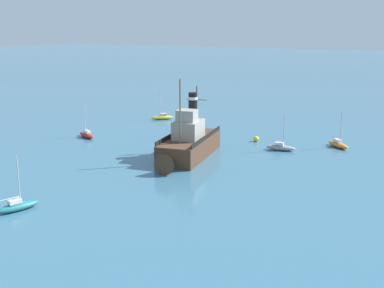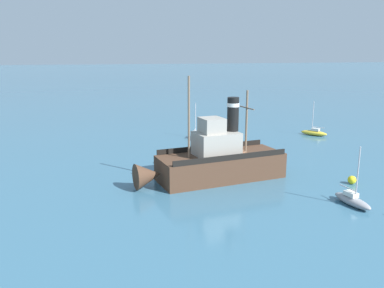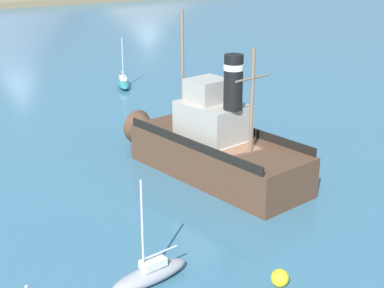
% 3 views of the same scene
% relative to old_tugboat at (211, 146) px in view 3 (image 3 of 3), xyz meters
% --- Properties ---
extents(ground_plane, '(600.00, 600.00, 0.00)m').
position_rel_old_tugboat_xyz_m(ground_plane, '(0.28, -2.01, -1.83)').
color(ground_plane, '#38667F').
extents(old_tugboat, '(6.56, 14.78, 9.90)m').
position_rel_old_tugboat_xyz_m(old_tugboat, '(0.00, 0.00, 0.00)').
color(old_tugboat, '#4C3323').
rests_on(old_tugboat, ground).
extents(sailboat_grey, '(3.93, 1.71, 4.90)m').
position_rel_old_tugboat_xyz_m(sailboat_grey, '(-8.69, -9.00, -1.40)').
color(sailboat_grey, gray).
rests_on(sailboat_grey, ground).
extents(sailboat_teal, '(2.19, 3.96, 4.90)m').
position_rel_old_tugboat_xyz_m(sailboat_teal, '(4.08, 22.63, -1.40)').
color(sailboat_teal, '#23757A').
rests_on(sailboat_teal, ground).
extents(mooring_buoy, '(0.78, 0.78, 0.78)m').
position_rel_old_tugboat_xyz_m(mooring_buoy, '(-4.02, -12.05, -1.44)').
color(mooring_buoy, yellow).
rests_on(mooring_buoy, ground).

